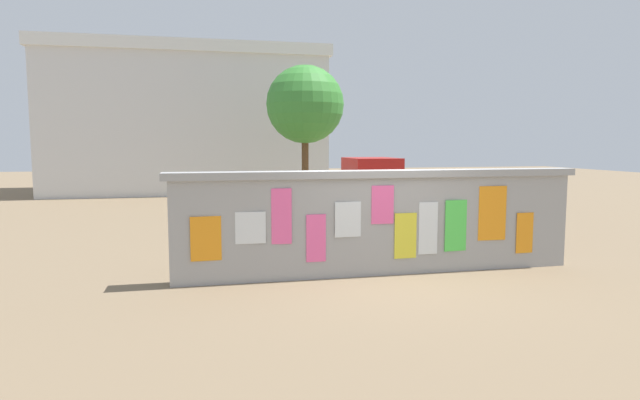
% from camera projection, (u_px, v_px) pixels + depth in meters
% --- Properties ---
extents(ground, '(60.00, 60.00, 0.00)m').
position_uv_depth(ground, '(297.00, 214.00, 16.96)').
color(ground, '#7A664C').
extents(poster_wall, '(7.13, 0.42, 1.77)m').
position_uv_depth(poster_wall, '(381.00, 221.00, 9.10)').
color(poster_wall, '#9B9B9B').
rests_on(poster_wall, ground).
extents(auto_rickshaw_truck, '(3.61, 1.53, 1.85)m').
position_uv_depth(auto_rickshaw_truck, '(334.00, 196.00, 13.61)').
color(auto_rickshaw_truck, black).
rests_on(auto_rickshaw_truck, ground).
extents(motorcycle, '(1.90, 0.56, 0.87)m').
position_uv_depth(motorcycle, '(456.00, 224.00, 11.82)').
color(motorcycle, black).
rests_on(motorcycle, ground).
extents(bicycle_near, '(1.71, 0.44, 0.95)m').
position_uv_depth(bicycle_near, '(300.00, 239.00, 10.46)').
color(bicycle_near, black).
rests_on(bicycle_near, ground).
extents(person_walking, '(0.41, 0.41, 1.62)m').
position_uv_depth(person_walking, '(393.00, 207.00, 10.43)').
color(person_walking, purple).
rests_on(person_walking, ground).
extents(tree_roadside, '(2.71, 2.71, 4.93)m').
position_uv_depth(tree_roadside, '(305.00, 105.00, 18.76)').
color(tree_roadside, brown).
rests_on(tree_roadside, ground).
extents(building_background, '(12.32, 6.69, 6.49)m').
position_uv_depth(building_background, '(189.00, 121.00, 25.35)').
color(building_background, silver).
rests_on(building_background, ground).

